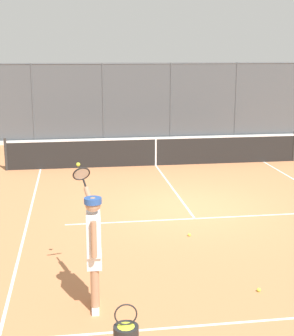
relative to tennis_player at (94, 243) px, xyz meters
name	(u,v)px	position (x,y,z in m)	size (l,w,h in m)	color
ground_plane	(186,207)	(-2.51, -4.77, -1.05)	(60.00, 60.00, 0.00)	#C67A4C
court_line_markings	(197,222)	(-2.51, -3.66, -1.05)	(7.80, 10.38, 0.01)	white
fence_backdrop	(135,106)	(-2.51, -15.18, 0.41)	(17.63, 1.37, 3.33)	#474C51
tennis_net	(156,151)	(-2.51, -9.58, -0.55)	(10.02, 0.09, 1.07)	#2D2D2D
tennis_player	(94,243)	(0.00, 0.00, 0.00)	(0.44, 1.45, 2.06)	silver
tennis_ball_near_baseline	(189,235)	(-2.13, -2.78, -1.02)	(0.07, 0.07, 0.07)	#D6E042
tennis_ball_by_sideline	(259,290)	(-2.68, -0.12, -1.02)	(0.07, 0.07, 0.07)	#D6E042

